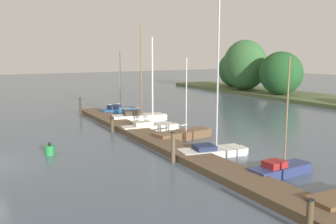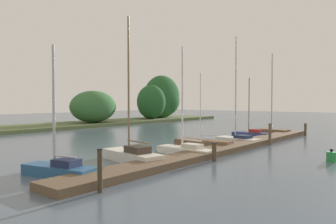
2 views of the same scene
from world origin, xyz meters
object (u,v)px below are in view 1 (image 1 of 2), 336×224
mooring_piling_3 (310,217)px  channel_buoy_0 (50,150)px  mooring_piling_1 (112,125)px  mooring_piling_0 (80,107)px  sailboat_4 (214,149)px  mooring_piling_2 (173,148)px  sailboat_3 (185,134)px  sailboat_1 (139,116)px  sailboat_0 (119,109)px  sailboat_5 (282,168)px  sailboat_2 (150,126)px

mooring_piling_3 → channel_buoy_0: size_ratio=1.63×
mooring_piling_1 → channel_buoy_0: (3.75, -5.03, -0.22)m
mooring_piling_1 → mooring_piling_0: bearing=179.8°
mooring_piling_1 → mooring_piling_3: (16.79, 0.01, 0.08)m
sailboat_4 → mooring_piling_2: (0.11, -2.60, 0.43)m
sailboat_3 → mooring_piling_2: (4.19, -3.29, 0.50)m
sailboat_4 → sailboat_1: bearing=95.8°
sailboat_3 → sailboat_1: bearing=83.2°
sailboat_1 → sailboat_3: bearing=-79.0°
channel_buoy_0 → mooring_piling_2: bearing=48.7°
sailboat_4 → mooring_piling_0: bearing=109.0°
sailboat_0 → sailboat_3: bearing=-101.4°
sailboat_5 → mooring_piling_3: 5.67m
mooring_piling_3 → sailboat_4: bearing=162.6°
sailboat_0 → sailboat_3: 11.47m
sailboat_4 → channel_buoy_0: size_ratio=11.77×
sailboat_0 → mooring_piling_2: bearing=-113.2°
sailboat_1 → sailboat_2: (3.73, -0.88, -0.04)m
sailboat_4 → mooring_piling_3: 9.04m
sailboat_5 → mooring_piling_0: bearing=97.9°
sailboat_4 → mooring_piling_2: size_ratio=5.28×
sailboat_0 → mooring_piling_1: (7.37, -3.47, 0.13)m
sailboat_0 → sailboat_4: size_ratio=0.68×
sailboat_4 → mooring_piling_3: bearing=-97.9°
sailboat_3 → mooring_piling_0: 12.46m
mooring_piling_3 → channel_buoy_0: 13.98m
sailboat_4 → mooring_piling_3: size_ratio=7.23×
sailboat_3 → sailboat_5: bearing=-95.9°
mooring_piling_2 → sailboat_4: bearing=92.4°
sailboat_5 → mooring_piling_1: sailboat_5 is taller
sailboat_0 → mooring_piling_0: sailboat_0 is taller
sailboat_5 → mooring_piling_1: size_ratio=5.39×
sailboat_1 → sailboat_4: sailboat_4 is taller
sailboat_1 → sailboat_5: 15.24m
sailboat_0 → mooring_piling_3: bearing=-109.2°
sailboat_4 → sailboat_5: bearing=-69.8°
mooring_piling_0 → mooring_piling_1: size_ratio=1.58×
sailboat_4 → mooring_piling_0: (-16.07, -2.69, 0.43)m
sailboat_4 → mooring_piling_0: 16.29m
sailboat_3 → mooring_piling_3: size_ratio=4.51×
mooring_piling_0 → channel_buoy_0: size_ratio=2.22×
sailboat_3 → channel_buoy_0: 8.45m
sailboat_0 → mooring_piling_3: 24.41m
sailboat_2 → mooring_piling_2: size_ratio=4.16×
mooring_piling_1 → mooring_piling_2: mooring_piling_2 is taller
sailboat_2 → channel_buoy_0: size_ratio=9.28×
sailboat_2 → mooring_piling_2: 7.86m
mooring_piling_1 → sailboat_4: bearing=18.4°
sailboat_3 → channel_buoy_0: bearing=171.1°
sailboat_0 → mooring_piling_3: (24.16, -3.45, 0.21)m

